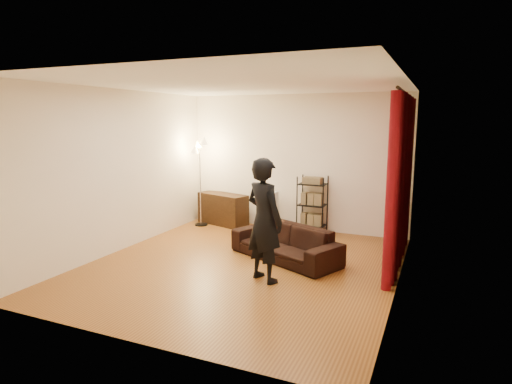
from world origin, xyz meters
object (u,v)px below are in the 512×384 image
at_px(floor_lamp, 200,183).
at_px(wire_shelf, 312,205).
at_px(media_cabinet, 223,209).
at_px(sofa, 285,243).
at_px(person, 264,220).
at_px(storage_boxes, 269,210).

bearing_deg(floor_lamp, wire_shelf, 7.93).
relative_size(media_cabinet, floor_lamp, 0.63).
bearing_deg(floor_lamp, media_cabinet, 35.72).
relative_size(sofa, wire_shelf, 1.64).
height_order(person, floor_lamp, floor_lamp).
height_order(sofa, media_cabinet, media_cabinet).
distance_m(sofa, wire_shelf, 1.75).
bearing_deg(storage_boxes, wire_shelf, 0.73).
xyz_separation_m(person, floor_lamp, (-2.41, 2.37, 0.04)).
distance_m(storage_boxes, floor_lamp, 1.54).
height_order(person, wire_shelf, person).
relative_size(person, floor_lamp, 0.95).
distance_m(person, storage_boxes, 2.90).
bearing_deg(wire_shelf, floor_lamp, -163.16).
relative_size(sofa, person, 1.09).
bearing_deg(wire_shelf, storage_boxes, -170.37).
distance_m(media_cabinet, storage_boxes, 1.05).
distance_m(storage_boxes, wire_shelf, 0.91).
xyz_separation_m(sofa, floor_lamp, (-2.37, 1.40, 0.63)).
bearing_deg(person, sofa, -61.83).
distance_m(wire_shelf, floor_lamp, 2.36).
xyz_separation_m(sofa, wire_shelf, (-0.06, 1.72, 0.29)).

